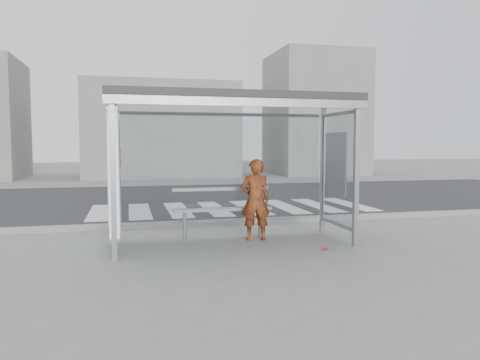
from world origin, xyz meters
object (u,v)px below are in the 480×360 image
bus_shelter (211,131)px  person (255,200)px  soda_can (325,248)px  bench (223,209)px

bus_shelter → person: bearing=12.0°
soda_can → bench: bearing=137.7°
bench → soda_can: bearing=-42.3°
bench → soda_can: 2.05m
bus_shelter → person: bus_shelter is taller
soda_can → bus_shelter: bearing=153.0°
soda_can → person: bearing=130.1°
bus_shelter → bench: 1.52m
bus_shelter → soda_can: 2.77m
bus_shelter → person: (0.85, 0.18, -1.24)m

